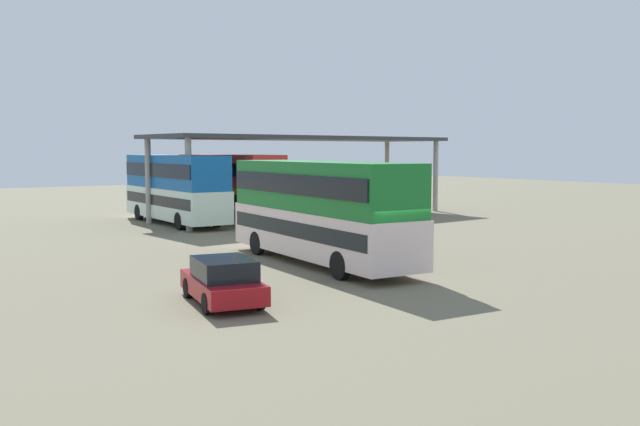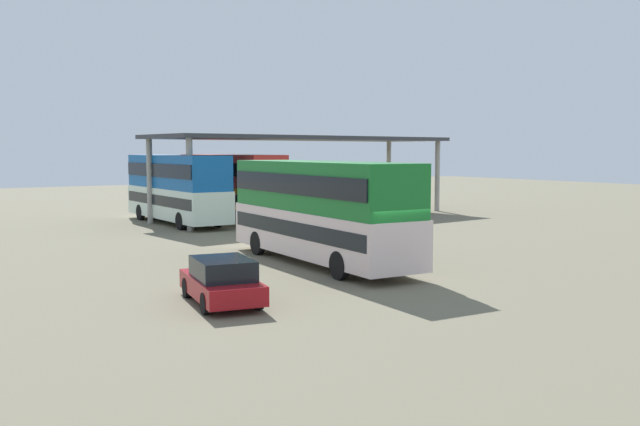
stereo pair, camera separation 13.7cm
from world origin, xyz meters
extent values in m
plane|color=#6C6651|center=(0.00, 0.00, 0.00)|extent=(140.00, 140.00, 0.00)
cube|color=silver|center=(0.11, 4.20, 1.23)|extent=(3.10, 10.91, 1.76)
cube|color=#166D27|center=(0.11, 4.20, 3.06)|extent=(3.02, 10.69, 1.91)
cube|color=black|center=(0.11, 4.20, 1.44)|extent=(3.12, 10.48, 0.60)
cube|color=black|center=(0.11, 4.20, 3.16)|extent=(3.12, 10.48, 0.76)
cube|color=black|center=(0.39, 9.53, 1.49)|extent=(2.16, 0.21, 1.06)
cube|color=orange|center=(0.39, 9.53, 2.34)|extent=(1.78, 0.17, 0.36)
cylinder|color=black|center=(-0.86, 7.60, 0.50)|extent=(0.33, 1.01, 1.00)
cylinder|color=black|center=(1.43, 7.48, 0.50)|extent=(0.33, 1.01, 1.00)
cylinder|color=black|center=(-1.21, 0.91, 0.50)|extent=(0.33, 1.01, 1.00)
cylinder|color=black|center=(1.08, 0.79, 0.50)|extent=(0.33, 1.01, 1.00)
cube|color=maroon|center=(-6.22, -0.25, 0.49)|extent=(2.30, 4.05, 0.55)
cube|color=black|center=(-6.25, -0.44, 1.06)|extent=(1.87, 2.33, 0.58)
cylinder|color=black|center=(-6.75, 1.05, 0.30)|extent=(0.30, 0.63, 0.60)
cylinder|color=black|center=(-5.28, 0.78, 0.30)|extent=(0.30, 0.63, 0.60)
cylinder|color=black|center=(-7.16, -1.28, 0.30)|extent=(0.30, 0.63, 0.60)
cylinder|color=black|center=(-5.69, -1.55, 0.30)|extent=(0.30, 0.63, 0.60)
cube|color=silver|center=(0.98, 21.52, 1.26)|extent=(2.57, 10.82, 1.83)
cube|color=#1056A1|center=(0.98, 21.52, 3.17)|extent=(2.49, 10.60, 1.98)
cube|color=black|center=(0.98, 21.52, 1.48)|extent=(2.60, 10.39, 0.62)
cube|color=black|center=(0.98, 21.52, 3.27)|extent=(2.60, 10.39, 0.79)
cube|color=black|center=(0.94, 26.87, 1.54)|extent=(2.11, 0.12, 1.10)
cube|color=orange|center=(0.94, 26.87, 2.42)|extent=(1.74, 0.09, 0.36)
cylinder|color=black|center=(-0.16, 24.86, 0.50)|extent=(0.29, 1.00, 1.00)
cylinder|color=black|center=(2.08, 24.88, 0.50)|extent=(0.29, 1.00, 1.00)
cylinder|color=black|center=(-0.11, 18.17, 0.50)|extent=(0.29, 1.00, 1.00)
cylinder|color=black|center=(2.13, 18.19, 0.50)|extent=(0.29, 1.00, 1.00)
cube|color=orange|center=(4.78, 21.80, 1.27)|extent=(2.96, 10.16, 1.84)
cube|color=red|center=(4.78, 21.80, 3.18)|extent=(2.87, 9.95, 1.99)
cube|color=black|center=(4.78, 21.80, 1.49)|extent=(2.97, 9.76, 0.62)
cube|color=black|center=(4.78, 21.80, 3.28)|extent=(2.97, 9.76, 0.80)
cube|color=black|center=(4.53, 26.77, 1.54)|extent=(2.09, 0.20, 1.10)
cube|color=orange|center=(4.53, 26.77, 2.43)|extent=(1.72, 0.17, 0.36)
cylinder|color=black|center=(3.51, 24.86, 0.50)|extent=(0.33, 1.01, 1.00)
cylinder|color=black|center=(5.73, 24.97, 0.50)|extent=(0.33, 1.01, 1.00)
cylinder|color=black|center=(3.83, 18.64, 0.50)|extent=(0.33, 1.01, 1.00)
cylinder|color=black|center=(6.04, 18.75, 0.50)|extent=(0.33, 1.01, 1.00)
cube|color=#33353A|center=(9.98, 20.98, 5.26)|extent=(21.95, 8.36, 0.25)
cylinder|color=#9E9B93|center=(19.80, 24.50, 2.57)|extent=(0.36, 0.36, 5.13)
cylinder|color=#9E9B93|center=(20.30, 19.44, 2.57)|extent=(0.36, 0.36, 5.13)
cylinder|color=#9E9B93|center=(-0.34, 22.51, 2.57)|extent=(0.36, 0.36, 5.13)
cylinder|color=#9E9B93|center=(0.16, 17.45, 2.57)|extent=(0.36, 0.36, 5.13)
camera|label=1|loc=(-14.80, -18.46, 4.45)|focal=39.00mm
camera|label=2|loc=(-14.69, -18.54, 4.45)|focal=39.00mm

